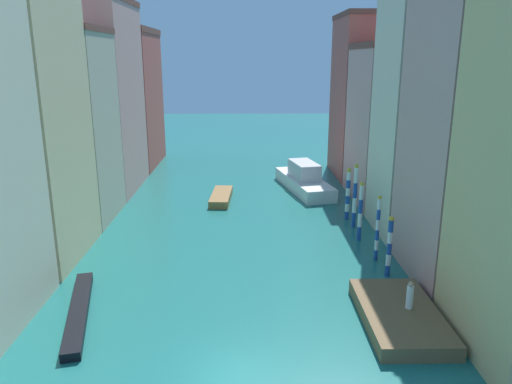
# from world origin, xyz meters

# --- Properties ---
(ground_plane) EXTENTS (154.00, 154.00, 0.00)m
(ground_plane) POSITION_xyz_m (0.00, 24.50, 0.00)
(ground_plane) COLOR #1E6B66
(building_left_1) EXTENTS (7.54, 8.89, 20.56)m
(building_left_1) POSITION_xyz_m (-14.54, 13.72, 10.29)
(building_left_1) COLOR beige
(building_left_1) RESTS_ON ground
(building_left_2) EXTENTS (7.54, 8.08, 15.78)m
(building_left_2) POSITION_xyz_m (-14.54, 22.24, 7.90)
(building_left_2) COLOR #BCB299
(building_left_2) RESTS_ON ground
(building_left_3) EXTENTS (7.54, 11.38, 18.99)m
(building_left_3) POSITION_xyz_m (-14.54, 31.90, 9.51)
(building_left_3) COLOR tan
(building_left_3) RESTS_ON ground
(building_left_4) EXTENTS (7.54, 12.12, 16.79)m
(building_left_4) POSITION_xyz_m (-14.54, 43.84, 8.41)
(building_left_4) COLOR #B25147
(building_left_4) RESTS_ON ground
(building_right_1) EXTENTS (7.54, 8.78, 19.80)m
(building_right_1) POSITION_xyz_m (14.54, 10.21, 9.91)
(building_right_1) COLOR tan
(building_right_1) RESTS_ON ground
(building_right_2) EXTENTS (7.54, 7.35, 20.79)m
(building_right_2) POSITION_xyz_m (14.54, 18.51, 10.40)
(building_right_2) COLOR beige
(building_right_2) RESTS_ON ground
(building_right_3) EXTENTS (7.54, 10.15, 14.70)m
(building_right_3) POSITION_xyz_m (14.54, 27.39, 7.36)
(building_right_3) COLOR tan
(building_right_3) RESTS_ON ground
(building_right_4) EXTENTS (7.54, 10.16, 18.04)m
(building_right_4) POSITION_xyz_m (14.54, 37.71, 9.03)
(building_right_4) COLOR #B25147
(building_right_4) RESTS_ON ground
(waterfront_dock) EXTENTS (3.89, 7.24, 0.77)m
(waterfront_dock) POSITION_xyz_m (8.60, 4.36, 0.39)
(waterfront_dock) COLOR brown
(waterfront_dock) RESTS_ON ground
(person_on_dock) EXTENTS (0.36, 0.36, 1.51)m
(person_on_dock) POSITION_xyz_m (9.07, 4.46, 1.47)
(person_on_dock) COLOR white
(person_on_dock) RESTS_ON waterfront_dock
(mooring_pole_0) EXTENTS (0.34, 0.34, 4.02)m
(mooring_pole_0) POSITION_xyz_m (9.51, 9.97, 2.06)
(mooring_pole_0) COLOR #1E479E
(mooring_pole_0) RESTS_ON ground
(mooring_pole_1) EXTENTS (0.28, 0.28, 4.60)m
(mooring_pole_1) POSITION_xyz_m (9.41, 12.55, 2.34)
(mooring_pole_1) COLOR #1E479E
(mooring_pole_1) RESTS_ON ground
(mooring_pole_2) EXTENTS (0.34, 0.34, 4.57)m
(mooring_pole_2) POSITION_xyz_m (9.09, 16.34, 2.34)
(mooring_pole_2) COLOR #1E479E
(mooring_pole_2) RESTS_ON ground
(mooring_pole_3) EXTENTS (0.36, 0.36, 5.28)m
(mooring_pole_3) POSITION_xyz_m (9.28, 19.27, 2.69)
(mooring_pole_3) COLOR #1E479E
(mooring_pole_3) RESTS_ON ground
(mooring_pole_4) EXTENTS (0.39, 0.39, 4.49)m
(mooring_pole_4) POSITION_xyz_m (9.14, 21.31, 2.31)
(mooring_pole_4) COLOR #1E479E
(mooring_pole_4) RESTS_ON ground
(vaporetto_white) EXTENTS (5.38, 11.35, 2.94)m
(vaporetto_white) POSITION_xyz_m (6.51, 30.92, 1.05)
(vaporetto_white) COLOR white
(vaporetto_white) RESTS_ON ground
(gondola_black) EXTENTS (2.94, 8.84, 0.48)m
(gondola_black) POSITION_xyz_m (-8.49, 5.40, 0.24)
(gondola_black) COLOR black
(gondola_black) RESTS_ON ground
(motorboat_0) EXTENTS (2.08, 6.08, 0.69)m
(motorboat_0) POSITION_xyz_m (-1.91, 27.22, 0.35)
(motorboat_0) COLOR olive
(motorboat_0) RESTS_ON ground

